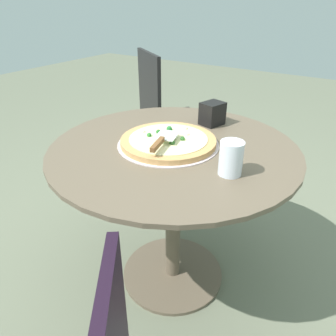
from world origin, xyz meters
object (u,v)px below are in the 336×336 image
Objects in this scene: pizza_server at (162,140)px; patio_chair_far at (164,109)px; napkin_dispenser at (212,114)px; drinking_cup at (231,158)px; pizza_on_tray at (168,141)px; patio_table at (173,183)px.

patio_chair_far reaches higher than pizza_server.
napkin_dispenser is (0.03, 0.38, 0.00)m from pizza_server.
patio_chair_far reaches higher than drinking_cup.
drinking_cup reaches higher than pizza_server.
pizza_server is at bearing -74.42° from pizza_on_tray.
drinking_cup reaches higher than pizza_on_tray.
pizza_on_tray is 0.44× the size of patio_chair_far.
patio_chair_far is (-0.89, 0.93, -0.25)m from drinking_cup.
patio_chair_far reaches higher than pizza_on_tray.
napkin_dispenser reaches higher than patio_table.
napkin_dispenser is 0.11× the size of patio_chair_far.
drinking_cup is 1.31m from patio_chair_far.
pizza_on_tray is 3.95× the size of napkin_dispenser.
drinking_cup is at bearing -15.63° from pizza_on_tray.
pizza_server is 1.13m from patio_chair_far.
patio_table is at bearing 4.14° from pizza_on_tray.
pizza_on_tray is at bearing 164.37° from drinking_cup.
drinking_cup is (0.28, -0.01, 0.01)m from pizza_server.
drinking_cup is (0.28, -0.09, 0.23)m from patio_table.
pizza_server is at bearing 177.41° from drinking_cup.
pizza_on_tray is 1.90× the size of pizza_server.
drinking_cup is at bearing -130.16° from napkin_dispenser.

